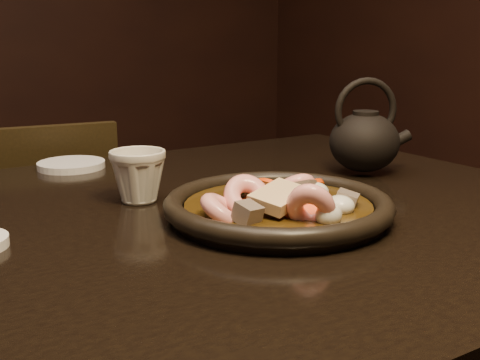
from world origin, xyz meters
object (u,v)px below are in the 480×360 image
table (48,298)px  chair (33,279)px  tea_cup (138,174)px  teapot (365,139)px  plate (278,207)px

table → chair: bearing=79.5°
tea_cup → teapot: bearing=-5.4°
table → plate: 0.32m
tea_cup → teapot: teapot is taller
tea_cup → teapot: (0.42, -0.04, 0.02)m
chair → teapot: 0.83m
plate → tea_cup: tea_cup is taller
tea_cup → plate: bearing=-54.6°
table → tea_cup: (0.17, 0.10, 0.12)m
teapot → chair: bearing=148.7°
teapot → table: bearing=-154.2°
chair → plate: size_ratio=2.59×
chair → tea_cup: tea_cup is taller
plate → table: bearing=165.1°
chair → tea_cup: (0.05, -0.54, 0.35)m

